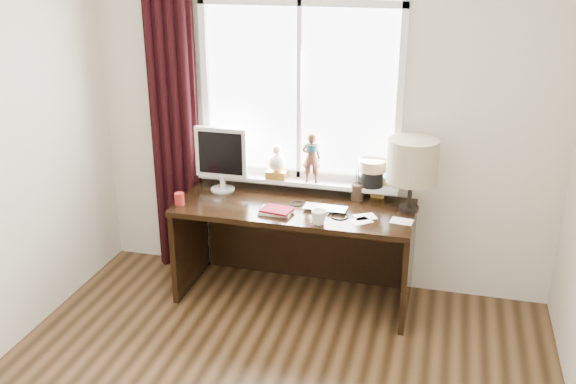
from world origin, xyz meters
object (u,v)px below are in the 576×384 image
(mug, at_px, (319,217))
(table_lamp, at_px, (412,161))
(desk, at_px, (298,231))
(laptop, at_px, (326,209))
(red_cup, at_px, (180,199))
(monitor, at_px, (221,155))

(mug, xyz_separation_m, table_lamp, (0.56, 0.39, 0.31))
(desk, bearing_deg, laptop, -29.22)
(table_lamp, bearing_deg, desk, -178.96)
(mug, distance_m, red_cup, 1.04)
(laptop, distance_m, table_lamp, 0.68)
(monitor, height_order, table_lamp, table_lamp)
(laptop, height_order, red_cup, red_cup)
(desk, bearing_deg, table_lamp, 1.04)
(red_cup, bearing_deg, monitor, 61.17)
(monitor, bearing_deg, mug, -27.12)
(desk, bearing_deg, red_cup, -159.48)
(red_cup, xyz_separation_m, table_lamp, (1.60, 0.31, 0.32))
(mug, bearing_deg, red_cup, 175.89)
(desk, xyz_separation_m, table_lamp, (0.80, 0.01, 0.61))
(mug, distance_m, desk, 0.53)
(laptop, xyz_separation_m, desk, (-0.23, 0.13, -0.26))
(desk, relative_size, monitor, 3.47)
(laptop, bearing_deg, monitor, 169.63)
(monitor, relative_size, table_lamp, 0.94)
(mug, relative_size, red_cup, 1.15)
(mug, height_order, monitor, monitor)
(desk, xyz_separation_m, monitor, (-0.60, 0.06, 0.52))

